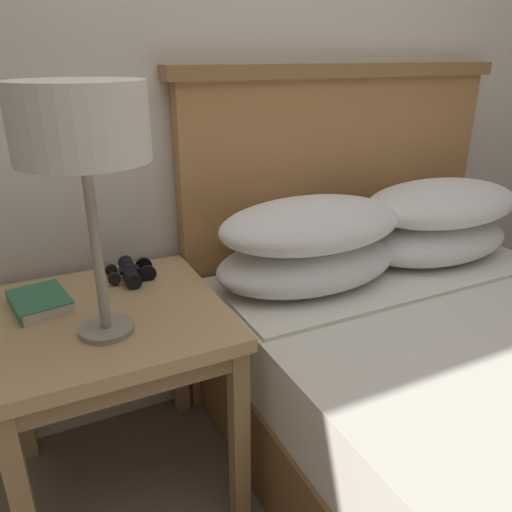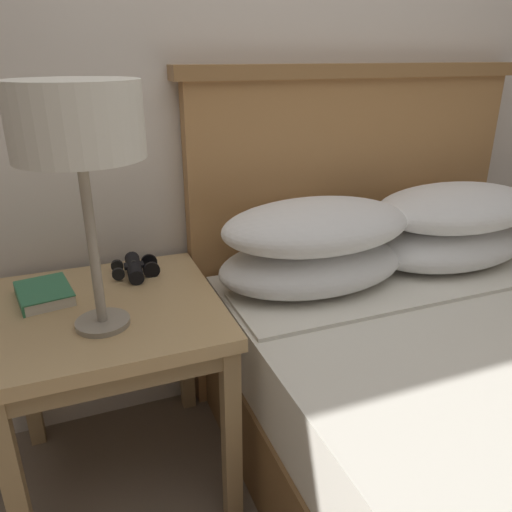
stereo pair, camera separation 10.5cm
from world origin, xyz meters
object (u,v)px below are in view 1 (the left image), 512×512
(table_lamp, at_px, (81,129))
(book_on_nightstand, at_px, (39,302))
(nightstand, at_px, (110,338))
(binoculars_pair, at_px, (130,272))

(table_lamp, relative_size, book_on_nightstand, 2.92)
(nightstand, bearing_deg, binoculars_pair, 59.52)
(book_on_nightstand, height_order, binoculars_pair, binoculars_pair)
(table_lamp, height_order, book_on_nightstand, table_lamp)
(nightstand, xyz_separation_m, book_on_nightstand, (-0.15, 0.10, 0.09))
(nightstand, distance_m, book_on_nightstand, 0.20)
(table_lamp, bearing_deg, binoculars_pair, 66.57)
(nightstand, bearing_deg, table_lamp, -99.72)
(nightstand, relative_size, book_on_nightstand, 3.00)
(table_lamp, relative_size, binoculars_pair, 3.51)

